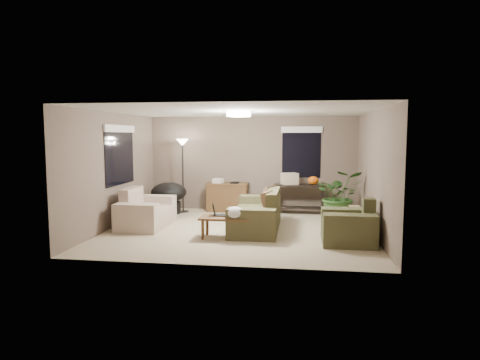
# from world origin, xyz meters

# --- Properties ---
(room_shell) EXTENTS (5.50, 5.50, 5.50)m
(room_shell) POSITION_xyz_m (0.00, 0.00, 1.25)
(room_shell) COLOR tan
(room_shell) RESTS_ON ground
(main_sofa) EXTENTS (0.95, 2.20, 0.85)m
(main_sofa) POSITION_xyz_m (0.40, 0.15, 0.29)
(main_sofa) COLOR #454329
(main_sofa) RESTS_ON ground
(throw_pillows) EXTENTS (0.38, 1.40, 0.47)m
(throw_pillows) POSITION_xyz_m (0.65, 0.15, 0.65)
(throw_pillows) COLOR #8C7251
(throw_pillows) RESTS_ON main_sofa
(loveseat) EXTENTS (0.90, 1.60, 0.85)m
(loveseat) POSITION_xyz_m (-2.11, 0.11, 0.30)
(loveseat) COLOR beige
(loveseat) RESTS_ON ground
(armchair) EXTENTS (0.95, 1.00, 0.85)m
(armchair) POSITION_xyz_m (2.19, -0.79, 0.30)
(armchair) COLOR #494B2D
(armchair) RESTS_ON ground
(coffee_table) EXTENTS (1.00, 0.55, 0.42)m
(coffee_table) POSITION_xyz_m (-0.15, -0.70, 0.36)
(coffee_table) COLOR brown
(coffee_table) RESTS_ON ground
(laptop) EXTENTS (0.38, 0.25, 0.24)m
(laptop) POSITION_xyz_m (-0.32, -0.60, 0.48)
(laptop) COLOR black
(laptop) RESTS_ON coffee_table
(plastic_bag) EXTENTS (0.38, 0.36, 0.23)m
(plastic_bag) POSITION_xyz_m (0.05, -0.85, 0.54)
(plastic_bag) COLOR white
(plastic_bag) RESTS_ON coffee_table
(desk) EXTENTS (1.10, 0.50, 0.75)m
(desk) POSITION_xyz_m (-0.62, 2.21, 0.38)
(desk) COLOR brown
(desk) RESTS_ON ground
(desk_papers) EXTENTS (0.70, 0.30, 0.12)m
(desk_papers) POSITION_xyz_m (-0.77, 2.20, 0.80)
(desk_papers) COLOR silver
(desk_papers) RESTS_ON desk
(console_table) EXTENTS (1.30, 0.40, 0.75)m
(console_table) POSITION_xyz_m (1.26, 2.15, 0.44)
(console_table) COLOR black
(console_table) RESTS_ON ground
(pumpkin) EXTENTS (0.31, 0.31, 0.22)m
(pumpkin) POSITION_xyz_m (1.61, 2.15, 0.86)
(pumpkin) COLOR orange
(pumpkin) RESTS_ON console_table
(cardboard_box) EXTENTS (0.48, 0.43, 0.29)m
(cardboard_box) POSITION_xyz_m (1.01, 2.15, 0.90)
(cardboard_box) COLOR beige
(cardboard_box) RESTS_ON console_table
(papasan_chair) EXTENTS (0.99, 0.99, 0.80)m
(papasan_chair) POSITION_xyz_m (-2.06, 1.70, 0.47)
(papasan_chair) COLOR black
(papasan_chair) RESTS_ON ground
(floor_lamp) EXTENTS (0.32, 0.32, 1.91)m
(floor_lamp) POSITION_xyz_m (-1.75, 1.96, 1.60)
(floor_lamp) COLOR black
(floor_lamp) RESTS_ON ground
(ceiling_fixture) EXTENTS (0.50, 0.50, 0.10)m
(ceiling_fixture) POSITION_xyz_m (0.00, 0.00, 2.44)
(ceiling_fixture) COLOR white
(ceiling_fixture) RESTS_ON room_shell
(houseplant) EXTENTS (1.08, 1.20, 0.94)m
(houseplant) POSITION_xyz_m (2.20, 1.34, 0.47)
(houseplant) COLOR #2D5923
(houseplant) RESTS_ON ground
(cat_scratching_post) EXTENTS (0.32, 0.32, 0.50)m
(cat_scratching_post) POSITION_xyz_m (2.44, 0.48, 0.21)
(cat_scratching_post) COLOR tan
(cat_scratching_post) RESTS_ON ground
(window_left) EXTENTS (0.05, 1.56, 1.33)m
(window_left) POSITION_xyz_m (-2.73, 0.30, 1.78)
(window_left) COLOR black
(window_left) RESTS_ON room_shell
(window_back) EXTENTS (1.06, 0.05, 1.33)m
(window_back) POSITION_xyz_m (1.30, 2.48, 1.79)
(window_back) COLOR black
(window_back) RESTS_ON room_shell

